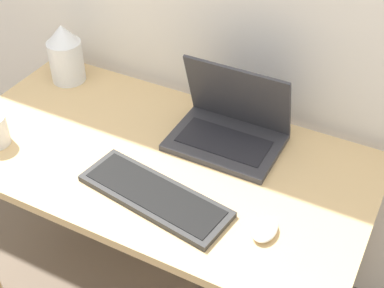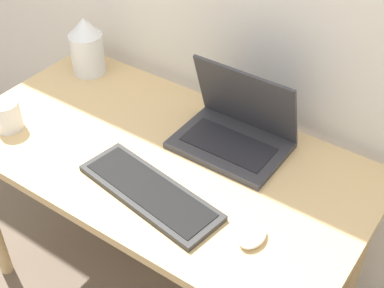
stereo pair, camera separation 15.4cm
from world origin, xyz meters
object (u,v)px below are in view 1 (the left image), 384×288
(laptop, at_px, (230,126))
(vase, at_px, (65,54))
(keyboard, at_px, (155,195))
(mouse, at_px, (265,229))

(laptop, bearing_deg, vase, 175.73)
(laptop, bearing_deg, keyboard, -102.85)
(laptop, height_order, keyboard, laptop)
(laptop, height_order, mouse, laptop)
(vase, bearing_deg, mouse, -21.67)
(keyboard, xyz_separation_m, vase, (-0.60, 0.39, 0.10))
(mouse, bearing_deg, laptop, 127.97)
(laptop, distance_m, vase, 0.68)
(laptop, bearing_deg, mouse, -52.03)
(keyboard, xyz_separation_m, mouse, (0.32, 0.02, 0.00))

